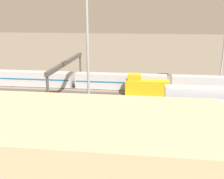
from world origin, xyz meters
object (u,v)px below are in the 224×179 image
Objects in this scene: light_mast_1 at (87,17)px; maintenance_shed at (14,154)px; train_on_track_0 at (169,83)px; signal_gantry at (67,67)px; train_on_track_1 at (146,87)px; train_on_track_4 at (90,106)px.

maintenance_shed is (3.78, 19.58, -13.46)m from light_mast_1.
train_on_track_0 is 47.33m from maintenance_shed.
train_on_track_1 is at bearing -163.86° from signal_gantry.
maintenance_shed is at bearing 79.08° from light_mast_1.
train_on_track_1 is 7.54m from train_on_track_0.
train_on_track_0 is 1.34× the size of train_on_track_4.
train_on_track_0 and train_on_track_4 have the same top height.
signal_gantry is at bearing -60.38° from light_mast_1.
signal_gantry is (22.92, 10.00, 5.40)m from train_on_track_0.
maintenance_shed is at bearing 70.92° from train_on_track_1.
train_on_track_4 is 23.67m from maintenance_shed.
signal_gantry is at bearing 23.57° from train_on_track_0.
train_on_track_1 is 0.14× the size of train_on_track_4.
train_on_track_4 is at bearing 125.66° from signal_gantry.
signal_gantry reaches higher than train_on_track_1.
maintenance_shed reaches higher than train_on_track_4.
light_mast_1 is 19.08m from signal_gantry.
train_on_track_1 is 0.40× the size of signal_gantry.
maintenance_shed is at bearing 82.31° from train_on_track_4.
light_mast_1 is (9.47, 18.73, 15.98)m from train_on_track_1.
light_mast_1 is at bearing 119.62° from signal_gantry.
train_on_track_1 is 0.10× the size of train_on_track_0.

